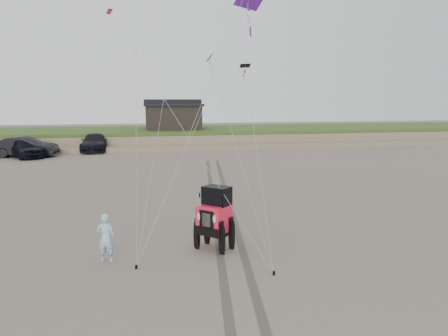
{
  "coord_description": "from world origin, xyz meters",
  "views": [
    {
      "loc": [
        -1.97,
        -12.72,
        5.15
      ],
      "look_at": [
        1.15,
        3.0,
        2.6
      ],
      "focal_mm": 35.0,
      "sensor_mm": 36.0,
      "label": 1
    }
  ],
  "objects_px": {
    "truck_b": "(25,147)",
    "cabin": "(173,116)",
    "truck_a": "(23,148)",
    "man": "(106,238)",
    "truck_c": "(95,142)",
    "jeep": "(214,225)"
  },
  "relations": [
    {
      "from": "truck_b",
      "to": "man",
      "type": "bearing_deg",
      "value": -153.54
    },
    {
      "from": "truck_a",
      "to": "jeep",
      "type": "height_order",
      "value": "jeep"
    },
    {
      "from": "jeep",
      "to": "man",
      "type": "relative_size",
      "value": 2.95
    },
    {
      "from": "cabin",
      "to": "truck_b",
      "type": "xyz_separation_m",
      "value": [
        -13.82,
        -8.37,
        -2.34
      ]
    },
    {
      "from": "truck_a",
      "to": "jeep",
      "type": "distance_m",
      "value": 29.33
    },
    {
      "from": "cabin",
      "to": "jeep",
      "type": "relative_size",
      "value": 1.36
    },
    {
      "from": "cabin",
      "to": "jeep",
      "type": "xyz_separation_m",
      "value": [
        -1.48,
        -35.46,
        -2.36
      ]
    },
    {
      "from": "truck_b",
      "to": "cabin",
      "type": "bearing_deg",
      "value": -49.95
    },
    {
      "from": "truck_c",
      "to": "cabin",
      "type": "bearing_deg",
      "value": 32.51
    },
    {
      "from": "cabin",
      "to": "jeep",
      "type": "bearing_deg",
      "value": -92.39
    },
    {
      "from": "man",
      "to": "truck_c",
      "type": "bearing_deg",
      "value": -71.06
    },
    {
      "from": "truck_b",
      "to": "man",
      "type": "distance_m",
      "value": 28.94
    },
    {
      "from": "truck_b",
      "to": "man",
      "type": "height_order",
      "value": "truck_b"
    },
    {
      "from": "truck_b",
      "to": "jeep",
      "type": "bearing_deg",
      "value": -146.68
    },
    {
      "from": "jeep",
      "to": "truck_b",
      "type": "bearing_deg",
      "value": 158.02
    },
    {
      "from": "cabin",
      "to": "truck_c",
      "type": "bearing_deg",
      "value": -148.01
    },
    {
      "from": "man",
      "to": "jeep",
      "type": "bearing_deg",
      "value": -158.8
    },
    {
      "from": "man",
      "to": "truck_b",
      "type": "bearing_deg",
      "value": -59.13
    },
    {
      "from": "cabin",
      "to": "man",
      "type": "distance_m",
      "value": 36.39
    },
    {
      "from": "truck_a",
      "to": "man",
      "type": "height_order",
      "value": "truck_a"
    },
    {
      "from": "truck_c",
      "to": "man",
      "type": "relative_size",
      "value": 3.77
    },
    {
      "from": "cabin",
      "to": "man",
      "type": "height_order",
      "value": "cabin"
    }
  ]
}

